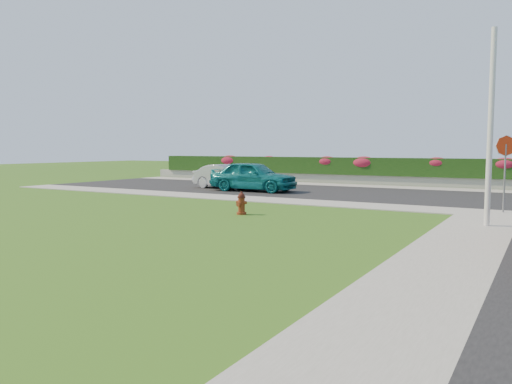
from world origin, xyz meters
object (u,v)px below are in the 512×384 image
Objects in this scene: sedan_teal at (253,176)px; utility_pole at (490,129)px; stop_sign at (506,155)px; fire_hydrant at (241,204)px; sedan_silver at (227,177)px.

utility_pole is (11.89, -6.67, 2.01)m from sedan_teal.
utility_pole is 2.07× the size of stop_sign.
sedan_silver is (-6.38, 8.64, 0.33)m from fire_hydrant.
stop_sign reaches higher than sedan_silver.
sedan_teal is at bearing -102.47° from sedan_silver.
utility_pole reaches higher than sedan_teal.
sedan_silver is at bearing 69.71° from sedan_teal.
sedan_teal is 1.14× the size of sedan_silver.
stop_sign is at bearing -99.10° from sedan_silver.
fire_hydrant is 8.11m from utility_pole.
sedan_silver is (-2.10, 0.69, -0.12)m from sedan_teal.
stop_sign is at bearing 87.39° from utility_pole.
stop_sign is (7.79, 4.91, 1.68)m from fire_hydrant.
utility_pole is at bearing -121.47° from sedan_teal.
stop_sign is (12.06, -3.04, 1.23)m from sedan_teal.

